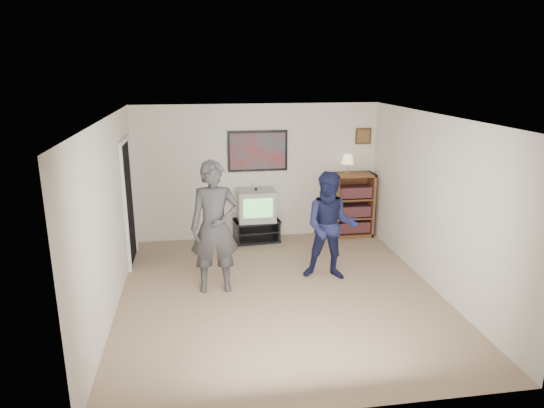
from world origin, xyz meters
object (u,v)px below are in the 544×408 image
object	(u,v)px
media_stand	(257,230)
person_short	(331,226)
bookshelf	(353,205)
person_tall	(215,227)
crt_television	(256,205)

from	to	relation	value
media_stand	person_short	size ratio (longest dim) A/B	0.52
media_stand	person_short	distance (m)	2.10
media_stand	person_short	world-z (taller)	person_short
media_stand	bookshelf	xyz separation A→B (m)	(1.85, 0.05, 0.40)
person_tall	person_short	world-z (taller)	person_tall
crt_television	bookshelf	size ratio (longest dim) A/B	0.55
crt_television	person_short	world-z (taller)	person_short
media_stand	person_short	bearing A→B (deg)	-68.32
media_stand	bookshelf	distance (m)	1.90
person_short	person_tall	bearing A→B (deg)	-159.45
crt_television	media_stand	bearing A→B (deg)	-0.53
bookshelf	person_short	distance (m)	2.08
bookshelf	person_short	size ratio (longest dim) A/B	0.73
crt_television	bookshelf	bearing A→B (deg)	1.01
bookshelf	person_tall	distance (m)	3.35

